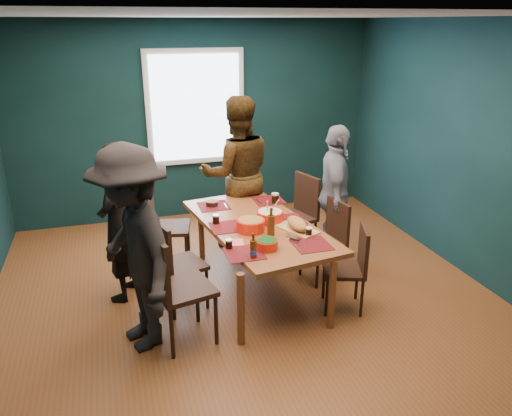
{
  "coord_description": "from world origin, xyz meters",
  "views": [
    {
      "loc": [
        -1.19,
        -4.32,
        2.66
      ],
      "look_at": [
        0.16,
        0.15,
        0.9
      ],
      "focal_mm": 35.0,
      "sensor_mm": 36.0,
      "label": 1
    }
  ],
  "objects_px": {
    "person_far_left": "(119,223)",
    "person_back": "(237,174)",
    "chair_right_near": "(353,262)",
    "bowl_herbs": "(267,244)",
    "cutting_board": "(297,225)",
    "person_right": "(335,194)",
    "bowl_dumpling": "(270,216)",
    "chair_right_far": "(300,209)",
    "chair_left_mid": "(172,259)",
    "dining_table": "(258,230)",
    "bowl_salad": "(251,225)",
    "chair_left_far": "(160,220)",
    "person_near_left": "(134,250)",
    "chair_right_mid": "(330,234)",
    "chair_left_near": "(172,281)"
  },
  "relations": [
    {
      "from": "bowl_salad",
      "to": "bowl_herbs",
      "type": "distance_m",
      "value": 0.44
    },
    {
      "from": "chair_left_mid",
      "to": "person_right",
      "type": "relative_size",
      "value": 0.58
    },
    {
      "from": "person_right",
      "to": "bowl_dumpling",
      "type": "distance_m",
      "value": 1.02
    },
    {
      "from": "person_near_left",
      "to": "bowl_herbs",
      "type": "relative_size",
      "value": 8.67
    },
    {
      "from": "dining_table",
      "to": "person_right",
      "type": "height_order",
      "value": "person_right"
    },
    {
      "from": "chair_right_far",
      "to": "person_back",
      "type": "xyz_separation_m",
      "value": [
        -0.65,
        0.42,
        0.37
      ]
    },
    {
      "from": "person_right",
      "to": "bowl_herbs",
      "type": "xyz_separation_m",
      "value": [
        -1.15,
        -1.04,
        -0.01
      ]
    },
    {
      "from": "person_far_left",
      "to": "person_back",
      "type": "relative_size",
      "value": 0.86
    },
    {
      "from": "bowl_dumpling",
      "to": "person_back",
      "type": "bearing_deg",
      "value": 92.86
    },
    {
      "from": "person_back",
      "to": "bowl_salad",
      "type": "bearing_deg",
      "value": 85.44
    },
    {
      "from": "chair_right_mid",
      "to": "cutting_board",
      "type": "bearing_deg",
      "value": -159.51
    },
    {
      "from": "dining_table",
      "to": "chair_left_far",
      "type": "bearing_deg",
      "value": 129.74
    },
    {
      "from": "bowl_dumpling",
      "to": "bowl_herbs",
      "type": "xyz_separation_m",
      "value": [
        -0.23,
        -0.61,
        -0.01
      ]
    },
    {
      "from": "person_right",
      "to": "cutting_board",
      "type": "height_order",
      "value": "person_right"
    },
    {
      "from": "chair_left_far",
      "to": "cutting_board",
      "type": "relative_size",
      "value": 1.77
    },
    {
      "from": "chair_left_far",
      "to": "chair_right_near",
      "type": "xyz_separation_m",
      "value": [
        1.65,
        -1.42,
        -0.08
      ]
    },
    {
      "from": "person_near_left",
      "to": "bowl_dumpling",
      "type": "distance_m",
      "value": 1.53
    },
    {
      "from": "chair_right_far",
      "to": "person_right",
      "type": "xyz_separation_m",
      "value": [
        0.32,
        -0.24,
        0.24
      ]
    },
    {
      "from": "dining_table",
      "to": "chair_right_far",
      "type": "xyz_separation_m",
      "value": [
        0.73,
        0.69,
        -0.1
      ]
    },
    {
      "from": "person_right",
      "to": "bowl_salad",
      "type": "relative_size",
      "value": 5.72
    },
    {
      "from": "person_far_left",
      "to": "person_right",
      "type": "xyz_separation_m",
      "value": [
        2.4,
        0.19,
        -0.01
      ]
    },
    {
      "from": "chair_right_far",
      "to": "chair_left_mid",
      "type": "bearing_deg",
      "value": -170.03
    },
    {
      "from": "bowl_salad",
      "to": "bowl_herbs",
      "type": "height_order",
      "value": "bowl_salad"
    },
    {
      "from": "bowl_salad",
      "to": "bowl_dumpling",
      "type": "height_order",
      "value": "bowl_dumpling"
    },
    {
      "from": "chair_left_near",
      "to": "bowl_herbs",
      "type": "distance_m",
      "value": 0.9
    },
    {
      "from": "person_far_left",
      "to": "bowl_herbs",
      "type": "height_order",
      "value": "person_far_left"
    },
    {
      "from": "person_right",
      "to": "bowl_salad",
      "type": "distance_m",
      "value": 1.32
    },
    {
      "from": "chair_left_mid",
      "to": "person_near_left",
      "type": "bearing_deg",
      "value": -145.86
    },
    {
      "from": "dining_table",
      "to": "bowl_herbs",
      "type": "distance_m",
      "value": 0.61
    },
    {
      "from": "chair_right_mid",
      "to": "bowl_herbs",
      "type": "distance_m",
      "value": 1.13
    },
    {
      "from": "chair_right_near",
      "to": "cutting_board",
      "type": "height_order",
      "value": "cutting_board"
    },
    {
      "from": "chair_left_near",
      "to": "bowl_salad",
      "type": "bearing_deg",
      "value": 20.27
    },
    {
      "from": "dining_table",
      "to": "person_back",
      "type": "relative_size",
      "value": 1.11
    },
    {
      "from": "chair_left_far",
      "to": "cutting_board",
      "type": "height_order",
      "value": "chair_left_far"
    },
    {
      "from": "bowl_herbs",
      "to": "cutting_board",
      "type": "xyz_separation_m",
      "value": [
        0.41,
        0.32,
        0.01
      ]
    },
    {
      "from": "dining_table",
      "to": "bowl_salad",
      "type": "relative_size",
      "value": 7.38
    },
    {
      "from": "person_near_left",
      "to": "chair_right_far",
      "type": "bearing_deg",
      "value": 106.62
    },
    {
      "from": "chair_left_far",
      "to": "bowl_dumpling",
      "type": "height_order",
      "value": "bowl_dumpling"
    },
    {
      "from": "bowl_herbs",
      "to": "cutting_board",
      "type": "bearing_deg",
      "value": 38.06
    },
    {
      "from": "person_near_left",
      "to": "bowl_herbs",
      "type": "bearing_deg",
      "value": 74.29
    },
    {
      "from": "person_right",
      "to": "cutting_board",
      "type": "xyz_separation_m",
      "value": [
        -0.74,
        -0.71,
        -0.01
      ]
    },
    {
      "from": "person_back",
      "to": "bowl_dumpling",
      "type": "height_order",
      "value": "person_back"
    },
    {
      "from": "chair_left_mid",
      "to": "bowl_salad",
      "type": "relative_size",
      "value": 3.32
    },
    {
      "from": "dining_table",
      "to": "chair_right_near",
      "type": "relative_size",
      "value": 2.41
    },
    {
      "from": "chair_left_mid",
      "to": "bowl_salad",
      "type": "bearing_deg",
      "value": -17.26
    },
    {
      "from": "chair_left_near",
      "to": "person_near_left",
      "type": "distance_m",
      "value": 0.42
    },
    {
      "from": "chair_right_near",
      "to": "person_back",
      "type": "distance_m",
      "value": 1.92
    },
    {
      "from": "chair_left_far",
      "to": "chair_left_mid",
      "type": "distance_m",
      "value": 0.94
    },
    {
      "from": "person_back",
      "to": "person_near_left",
      "type": "relative_size",
      "value": 1.05
    },
    {
      "from": "chair_left_far",
      "to": "bowl_dumpling",
      "type": "bearing_deg",
      "value": -24.17
    }
  ]
}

